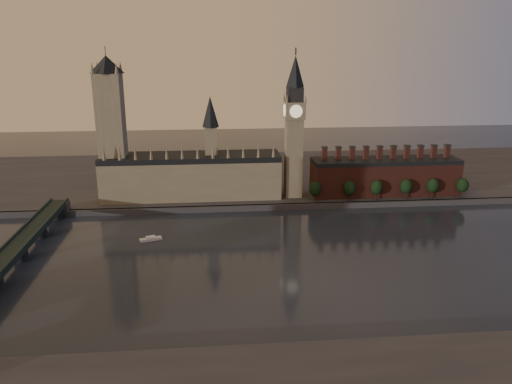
# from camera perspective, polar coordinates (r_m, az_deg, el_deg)

# --- Properties ---
(ground) EXTENTS (900.00, 900.00, 0.00)m
(ground) POSITION_cam_1_polar(r_m,az_deg,el_deg) (273.35, 5.87, -7.98)
(ground) COLOR black
(ground) RESTS_ON ground
(north_bank) EXTENTS (900.00, 182.00, 4.00)m
(north_bank) POSITION_cam_1_polar(r_m,az_deg,el_deg) (439.14, 1.48, 1.85)
(north_bank) COLOR #414146
(north_bank) RESTS_ON ground
(palace_of_westminster) EXTENTS (130.00, 30.30, 74.00)m
(palace_of_westminster) POSITION_cam_1_polar(r_m,az_deg,el_deg) (370.49, -7.30, 2.10)
(palace_of_westminster) COLOR gray
(palace_of_westminster) RESTS_ON north_bank
(victoria_tower) EXTENTS (24.00, 24.00, 108.00)m
(victoria_tower) POSITION_cam_1_polar(r_m,az_deg,el_deg) (369.56, -16.22, 7.47)
(victoria_tower) COLOR gray
(victoria_tower) RESTS_ON north_bank
(big_ben) EXTENTS (15.00, 15.00, 107.00)m
(big_ben) POSITION_cam_1_polar(r_m,az_deg,el_deg) (363.35, 4.38, 7.57)
(big_ben) COLOR gray
(big_ben) RESTS_ON north_bank
(chimney_block) EXTENTS (110.00, 25.00, 37.00)m
(chimney_block) POSITION_cam_1_polar(r_m,az_deg,el_deg) (388.89, 14.49, 1.81)
(chimney_block) COLOR brown
(chimney_block) RESTS_ON north_bank
(embankment_tree_0) EXTENTS (8.60, 8.60, 14.88)m
(embankment_tree_0) POSITION_cam_1_polar(r_m,az_deg,el_deg) (360.53, 6.77, 0.37)
(embankment_tree_0) COLOR black
(embankment_tree_0) RESTS_ON north_bank
(embankment_tree_1) EXTENTS (8.60, 8.60, 14.88)m
(embankment_tree_1) POSITION_cam_1_polar(r_m,az_deg,el_deg) (366.45, 10.63, 0.46)
(embankment_tree_1) COLOR black
(embankment_tree_1) RESTS_ON north_bank
(embankment_tree_2) EXTENTS (8.60, 8.60, 14.88)m
(embankment_tree_2) POSITION_cam_1_polar(r_m,az_deg,el_deg) (372.19, 13.64, 0.52)
(embankment_tree_2) COLOR black
(embankment_tree_2) RESTS_ON north_bank
(embankment_tree_3) EXTENTS (8.60, 8.60, 14.88)m
(embankment_tree_3) POSITION_cam_1_polar(r_m,az_deg,el_deg) (380.06, 16.80, 0.61)
(embankment_tree_3) COLOR black
(embankment_tree_3) RESTS_ON north_bank
(embankment_tree_4) EXTENTS (8.60, 8.60, 14.88)m
(embankment_tree_4) POSITION_cam_1_polar(r_m,az_deg,el_deg) (388.84, 19.57, 0.70)
(embankment_tree_4) COLOR black
(embankment_tree_4) RESTS_ON north_bank
(embankment_tree_5) EXTENTS (8.60, 8.60, 14.88)m
(embankment_tree_5) POSITION_cam_1_polar(r_m,az_deg,el_deg) (397.62, 22.55, 0.72)
(embankment_tree_5) COLOR black
(embankment_tree_5) RESTS_ON north_bank
(westminster_bridge) EXTENTS (14.00, 200.00, 11.55)m
(westminster_bridge) POSITION_cam_1_polar(r_m,az_deg,el_deg) (283.26, -26.74, -7.22)
(westminster_bridge) COLOR #1D2D28
(westminster_bridge) RESTS_ON ground
(river_boat) EXTENTS (13.46, 7.58, 2.59)m
(river_boat) POSITION_cam_1_polar(r_m,az_deg,el_deg) (306.99, -11.94, -5.25)
(river_boat) COLOR silver
(river_boat) RESTS_ON ground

